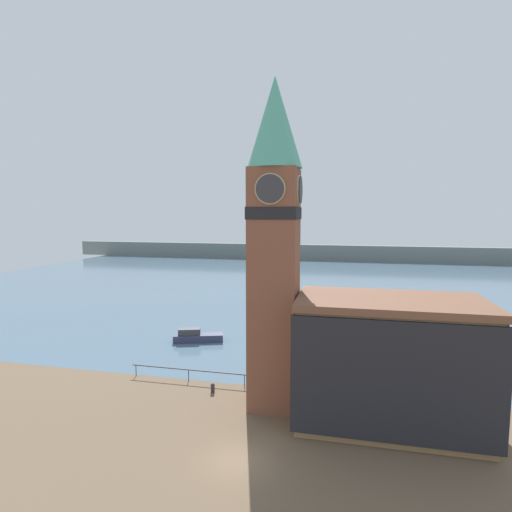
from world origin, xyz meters
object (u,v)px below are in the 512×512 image
object	(u,v)px
boat_near	(197,337)
mooring_bollard_near	(213,387)
clock_tower	(274,237)
pier_building	(389,361)

from	to	relation	value
boat_near	mooring_bollard_near	bearing A→B (deg)	-81.09
boat_near	mooring_bollard_near	distance (m)	14.05
clock_tower	mooring_bollard_near	xyz separation A→B (m)	(-5.43, 1.07, -12.91)
clock_tower	mooring_bollard_near	distance (m)	14.04
clock_tower	boat_near	world-z (taller)	clock_tower
boat_near	clock_tower	bearing A→B (deg)	-67.00
pier_building	mooring_bollard_near	size ratio (longest dim) A/B	16.13
clock_tower	pier_building	distance (m)	12.21
pier_building	mooring_bollard_near	bearing A→B (deg)	172.12
boat_near	mooring_bollard_near	world-z (taller)	boat_near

